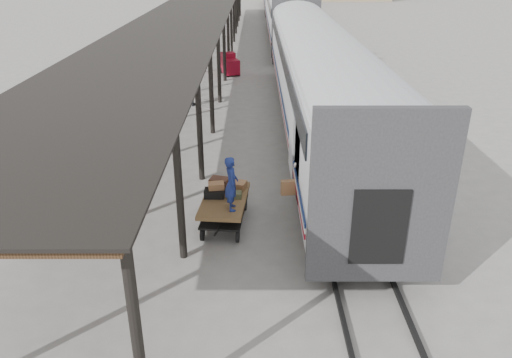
{
  "coord_description": "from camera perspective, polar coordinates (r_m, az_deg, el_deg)",
  "views": [
    {
      "loc": [
        0.56,
        -13.24,
        7.4
      ],
      "look_at": [
        0.58,
        -0.75,
        1.7
      ],
      "focal_mm": 35.0,
      "sensor_mm": 36.0,
      "label": 1
    }
  ],
  "objects": [
    {
      "name": "rails",
      "position": [
        47.88,
        3.19,
        15.66
      ],
      "size": [
        1.54,
        150.0,
        0.12
      ],
      "color": "black",
      "rests_on": "ground"
    },
    {
      "name": "baggage_cart",
      "position": [
        14.66,
        -3.61,
        -2.95
      ],
      "size": [
        1.47,
        2.51,
        0.86
      ],
      "rotation": [
        0.0,
        0.0,
        -0.09
      ],
      "color": "brown",
      "rests_on": "ground"
    },
    {
      "name": "pedestrian",
      "position": [
        26.61,
        -7.51,
        10.25
      ],
      "size": [
        1.17,
        0.71,
        1.87
      ],
      "primitive_type": "imported",
      "rotation": [
        0.0,
        0.0,
        2.9
      ],
      "color": "black",
      "rests_on": "ground"
    },
    {
      "name": "canopy",
      "position": [
        37.6,
        -6.49,
        19.19
      ],
      "size": [
        4.9,
        64.3,
        4.15
      ],
      "color": "#422B19",
      "rests_on": "ground"
    },
    {
      "name": "suitcase_stack",
      "position": [
        14.84,
        -3.83,
        -0.97
      ],
      "size": [
        1.25,
        1.08,
        0.42
      ],
      "rotation": [
        0.0,
        0.0,
        -0.09
      ],
      "color": "#39393C",
      "rests_on": "baggage_cart"
    },
    {
      "name": "train",
      "position": [
        47.34,
        3.28,
        18.77
      ],
      "size": [
        3.45,
        76.01,
        4.01
      ],
      "color": "silver",
      "rests_on": "ground"
    },
    {
      "name": "porter",
      "position": [
        13.63,
        -2.82,
        -0.52
      ],
      "size": [
        0.44,
        0.61,
        1.56
      ],
      "primitive_type": "imported",
      "rotation": [
        0.0,
        0.0,
        1.69
      ],
      "color": "navy",
      "rests_on": "baggage_cart"
    },
    {
      "name": "ground",
      "position": [
        15.18,
        -2.2,
        -4.68
      ],
      "size": [
        160.0,
        160.0,
        0.0
      ],
      "primitive_type": "plane",
      "color": "slate",
      "rests_on": "ground"
    },
    {
      "name": "luggage_tug",
      "position": [
        33.7,
        -3.02,
        12.89
      ],
      "size": [
        1.39,
        1.77,
        1.37
      ],
      "rotation": [
        0.0,
        0.0,
        0.33
      ],
      "color": "maroon",
      "rests_on": "ground"
    }
  ]
}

